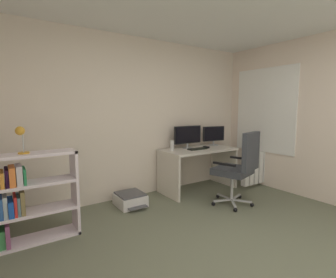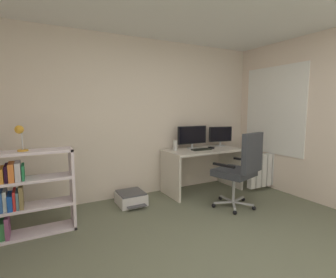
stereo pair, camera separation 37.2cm
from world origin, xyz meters
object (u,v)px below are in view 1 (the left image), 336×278
object	(u,v)px
desk	(198,160)
keyboard	(197,149)
computer_mouse	(206,147)
desktop_speaker	(172,145)
monitor_main	(188,135)
printer	(130,199)
monitor_secondary	(214,135)
radiator	(259,167)
desk_lamp	(21,135)
bookshelf	(21,200)
office_chair	(239,165)

from	to	relation	value
desk	keyboard	bearing A→B (deg)	-139.70
desk	keyboard	xyz separation A→B (m)	(-0.07, -0.06, 0.22)
desk	computer_mouse	size ratio (longest dim) A/B	13.23
desktop_speaker	monitor_main	bearing A→B (deg)	7.30
monitor_main	keyboard	distance (m)	0.31
keyboard	printer	world-z (taller)	keyboard
desktop_speaker	printer	xyz separation A→B (m)	(-0.84, -0.10, -0.74)
monitor_secondary	radiator	size ratio (longest dim) A/B	0.53
desk_lamp	computer_mouse	bearing A→B (deg)	5.97
computer_mouse	radiator	size ratio (longest dim) A/B	0.11
keyboard	monitor_secondary	bearing A→B (deg)	22.04
keyboard	computer_mouse	distance (m)	0.22
keyboard	desktop_speaker	size ratio (longest dim) A/B	2.00
monitor_main	monitor_secondary	size ratio (longest dim) A/B	1.22
monitor_main	radiator	distance (m)	1.51
bookshelf	monitor_secondary	bearing A→B (deg)	8.58
desk	bookshelf	distance (m)	2.77
keyboard	radiator	distance (m)	1.32
office_chair	bookshelf	distance (m)	2.83
printer	radiator	bearing A→B (deg)	-10.43
desk	office_chair	size ratio (longest dim) A/B	1.18
monitor_main	printer	size ratio (longest dim) A/B	1.11
desktop_speaker	printer	size ratio (longest dim) A/B	0.33
monitor_main	office_chair	bearing A→B (deg)	-82.93
desk	office_chair	xyz separation A→B (m)	(0.01, -0.91, 0.08)
monitor_secondary	desk_lamp	size ratio (longest dim) A/B	1.62
desktop_speaker	radiator	size ratio (longest dim) A/B	0.19
bookshelf	computer_mouse	bearing A→B (deg)	5.92
computer_mouse	desktop_speaker	bearing A→B (deg)	162.77
keyboard	computer_mouse	world-z (taller)	computer_mouse
office_chair	printer	bearing A→B (deg)	145.75
radiator	monitor_secondary	bearing A→B (deg)	135.14
monitor_secondary	desktop_speaker	xyz separation A→B (m)	(-1.01, -0.05, -0.12)
radiator	office_chair	bearing A→B (deg)	-157.37
computer_mouse	printer	xyz separation A→B (m)	(-1.48, 0.04, -0.67)
desktop_speaker	bookshelf	distance (m)	2.33
keyboard	desktop_speaker	xyz separation A→B (m)	(-0.42, 0.16, 0.07)
bookshelf	desk	bearing A→B (deg)	7.06
office_chair	monitor_main	bearing A→B (deg)	97.07
bookshelf	office_chair	bearing A→B (deg)	-11.65
desk_lamp	monitor_secondary	bearing A→B (deg)	8.66
monitor_main	computer_mouse	distance (m)	0.39
monitor_secondary	monitor_main	bearing A→B (deg)	-179.99
computer_mouse	printer	size ratio (longest dim) A/B	0.20
office_chair	desk	bearing A→B (deg)	90.88
computer_mouse	desk	bearing A→B (deg)	161.11
monitor_secondary	desktop_speaker	world-z (taller)	monitor_secondary
monitor_secondary	printer	bearing A→B (deg)	-175.28
office_chair	desktop_speaker	bearing A→B (deg)	116.35
monitor_main	bookshelf	xyz separation A→B (m)	(-2.63, -0.49, -0.48)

